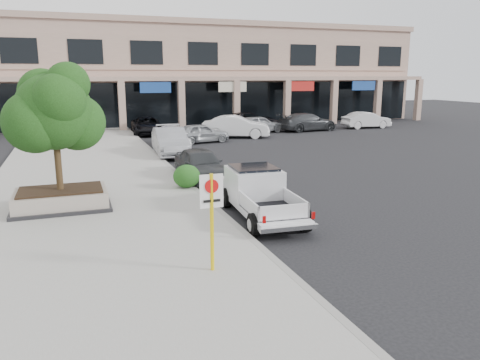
{
  "coord_description": "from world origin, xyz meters",
  "views": [
    {
      "loc": [
        -6.04,
        -12.85,
        4.61
      ],
      "look_at": [
        -0.87,
        1.5,
        1.17
      ],
      "focal_mm": 35.0,
      "sensor_mm": 36.0,
      "label": 1
    }
  ],
  "objects_px": {
    "planter_tree": "(58,112)",
    "lot_car_d": "(250,121)",
    "no_parking_sign": "(212,209)",
    "lot_car_c": "(308,122)",
    "curb_car_b": "(170,142)",
    "planter": "(61,199)",
    "lot_car_b": "(236,127)",
    "lot_car_f": "(366,120)",
    "lot_car_a": "(201,133)",
    "curb_car_a": "(201,164)",
    "lot_car_e": "(259,124)",
    "curb_car_c": "(172,137)",
    "pickup_truck": "(262,195)",
    "curb_car_d": "(147,126)"
  },
  "relations": [
    {
      "from": "no_parking_sign",
      "to": "lot_car_a",
      "type": "xyz_separation_m",
      "value": [
        5.54,
        21.51,
        -0.96
      ]
    },
    {
      "from": "curb_car_d",
      "to": "lot_car_b",
      "type": "distance_m",
      "value": 7.33
    },
    {
      "from": "curb_car_a",
      "to": "lot_car_f",
      "type": "distance_m",
      "value": 24.73
    },
    {
      "from": "curb_car_a",
      "to": "curb_car_c",
      "type": "bearing_deg",
      "value": 84.03
    },
    {
      "from": "curb_car_a",
      "to": "lot_car_d",
      "type": "relative_size",
      "value": 0.78
    },
    {
      "from": "planter_tree",
      "to": "lot_car_e",
      "type": "distance_m",
      "value": 23.95
    },
    {
      "from": "planter",
      "to": "curb_car_a",
      "type": "bearing_deg",
      "value": 29.62
    },
    {
      "from": "no_parking_sign",
      "to": "lot_car_b",
      "type": "relative_size",
      "value": 0.46
    },
    {
      "from": "lot_car_f",
      "to": "curb_car_b",
      "type": "bearing_deg",
      "value": 115.21
    },
    {
      "from": "lot_car_d",
      "to": "lot_car_f",
      "type": "distance_m",
      "value": 10.37
    },
    {
      "from": "pickup_truck",
      "to": "no_parking_sign",
      "type": "bearing_deg",
      "value": -122.6
    },
    {
      "from": "pickup_truck",
      "to": "curb_car_d",
      "type": "distance_m",
      "value": 23.64
    },
    {
      "from": "curb_car_d",
      "to": "lot_car_c",
      "type": "bearing_deg",
      "value": -5.45
    },
    {
      "from": "no_parking_sign",
      "to": "curb_car_b",
      "type": "height_order",
      "value": "no_parking_sign"
    },
    {
      "from": "planter_tree",
      "to": "lot_car_d",
      "type": "bearing_deg",
      "value": 54.63
    },
    {
      "from": "curb_car_a",
      "to": "lot_car_a",
      "type": "relative_size",
      "value": 1.05
    },
    {
      "from": "planter_tree",
      "to": "lot_car_a",
      "type": "bearing_deg",
      "value": 59.01
    },
    {
      "from": "lot_car_b",
      "to": "lot_car_d",
      "type": "xyz_separation_m",
      "value": [
        2.97,
        4.72,
        -0.08
      ]
    },
    {
      "from": "lot_car_c",
      "to": "lot_car_e",
      "type": "xyz_separation_m",
      "value": [
        -4.35,
        0.2,
        -0.05
      ]
    },
    {
      "from": "planter",
      "to": "lot_car_f",
      "type": "bearing_deg",
      "value": 36.65
    },
    {
      "from": "curb_car_d",
      "to": "no_parking_sign",
      "type": "bearing_deg",
      "value": -91.98
    },
    {
      "from": "planter_tree",
      "to": "curb_car_b",
      "type": "height_order",
      "value": "planter_tree"
    },
    {
      "from": "curb_car_b",
      "to": "planter",
      "type": "bearing_deg",
      "value": -116.01
    },
    {
      "from": "planter",
      "to": "lot_car_c",
      "type": "relative_size",
      "value": 0.62
    },
    {
      "from": "curb_car_c",
      "to": "lot_car_f",
      "type": "height_order",
      "value": "lot_car_f"
    },
    {
      "from": "curb_car_b",
      "to": "lot_car_d",
      "type": "distance_m",
      "value": 14.31
    },
    {
      "from": "lot_car_a",
      "to": "lot_car_d",
      "type": "xyz_separation_m",
      "value": [
        6.17,
        6.45,
        0.07
      ]
    },
    {
      "from": "lot_car_b",
      "to": "lot_car_e",
      "type": "xyz_separation_m",
      "value": [
        2.79,
        2.31,
        -0.13
      ]
    },
    {
      "from": "planter_tree",
      "to": "pickup_truck",
      "type": "distance_m",
      "value": 7.29
    },
    {
      "from": "planter_tree",
      "to": "curb_car_c",
      "type": "bearing_deg",
      "value": 63.74
    },
    {
      "from": "pickup_truck",
      "to": "curb_car_b",
      "type": "height_order",
      "value": "curb_car_b"
    },
    {
      "from": "lot_car_a",
      "to": "lot_car_b",
      "type": "bearing_deg",
      "value": -72.21
    },
    {
      "from": "lot_car_b",
      "to": "lot_car_d",
      "type": "relative_size",
      "value": 0.93
    },
    {
      "from": "curb_car_c",
      "to": "lot_car_f",
      "type": "relative_size",
      "value": 1.08
    },
    {
      "from": "lot_car_e",
      "to": "planter",
      "type": "bearing_deg",
      "value": 131.29
    },
    {
      "from": "planter_tree",
      "to": "curb_car_a",
      "type": "xyz_separation_m",
      "value": [
        5.68,
        3.15,
        -2.7
      ]
    },
    {
      "from": "planter",
      "to": "curb_car_a",
      "type": "height_order",
      "value": "curb_car_a"
    },
    {
      "from": "curb_car_b",
      "to": "lot_car_f",
      "type": "height_order",
      "value": "curb_car_b"
    },
    {
      "from": "planter_tree",
      "to": "pickup_truck",
      "type": "bearing_deg",
      "value": -26.74
    },
    {
      "from": "planter_tree",
      "to": "no_parking_sign",
      "type": "bearing_deg",
      "value": -64.82
    },
    {
      "from": "no_parking_sign",
      "to": "curb_car_b",
      "type": "bearing_deg",
      "value": 81.68
    },
    {
      "from": "planter",
      "to": "pickup_truck",
      "type": "distance_m",
      "value": 6.86
    },
    {
      "from": "curb_car_c",
      "to": "lot_car_b",
      "type": "height_order",
      "value": "lot_car_b"
    },
    {
      "from": "no_parking_sign",
      "to": "lot_car_d",
      "type": "bearing_deg",
      "value": 67.27
    },
    {
      "from": "no_parking_sign",
      "to": "lot_car_c",
      "type": "bearing_deg",
      "value": 57.92
    },
    {
      "from": "lot_car_b",
      "to": "lot_car_d",
      "type": "bearing_deg",
      "value": -11.13
    },
    {
      "from": "planter",
      "to": "lot_car_a",
      "type": "distance_m",
      "value": 17.26
    },
    {
      "from": "planter_tree",
      "to": "lot_car_f",
      "type": "relative_size",
      "value": 0.93
    },
    {
      "from": "curb_car_c",
      "to": "lot_car_f",
      "type": "distance_m",
      "value": 19.34
    },
    {
      "from": "lot_car_b",
      "to": "lot_car_f",
      "type": "height_order",
      "value": "lot_car_b"
    }
  ]
}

